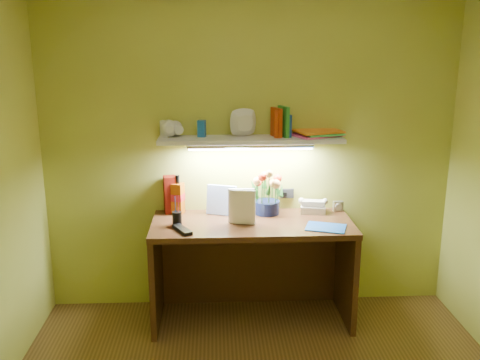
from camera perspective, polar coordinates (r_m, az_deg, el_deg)
The scene contains 13 objects.
desk at distance 3.87m, azimuth 1.29°, elevation -9.73°, with size 1.40×0.60×0.75m, color #35210E.
flower_bouquet at distance 3.87m, azimuth 2.89°, elevation -1.24°, with size 0.21×0.21×0.33m, color #0B1338, non-canonical shape.
telephone at distance 3.96m, azimuth 7.80°, elevation -2.69°, with size 0.18×0.13×0.11m, color beige, non-canonical shape.
desk_clock at distance 4.03m, azimuth 10.42°, elevation -2.75°, with size 0.07×0.04×0.07m, color #AFAEB3.
whisky_bottle at distance 3.90m, azimuth -6.64°, elevation -1.53°, with size 0.08×0.08×0.29m, color #A34507, non-canonical shape.
whisky_box at distance 3.93m, azimuth -7.46°, elevation -1.54°, with size 0.09×0.09×0.27m, color #590E06.
pen_cup at distance 3.67m, azimuth -6.75°, elevation -3.61°, with size 0.07×0.07×0.16m, color black.
art_card at distance 3.87m, azimuth -1.98°, elevation -2.15°, with size 0.21×0.04×0.21m, color white, non-canonical shape.
tv_remote at distance 3.57m, azimuth -6.18°, elevation -5.27°, with size 0.06×0.20×0.02m, color black.
blue_folder at distance 3.66m, azimuth 9.15°, elevation -5.01°, with size 0.26×0.19×0.01m, color blue.
desk_book_a at distance 3.67m, azimuth -1.16°, elevation -2.83°, with size 0.18×0.02×0.24m, color white.
desk_book_b at distance 3.67m, azimuth -1.26°, elevation -2.77°, with size 0.18×0.02×0.25m, color silver.
wall_shelf at distance 3.77m, azimuth 1.29°, elevation 4.90°, with size 1.33×0.36×0.25m.
Camera 1 is at (-0.26, -2.32, 1.96)m, focal length 40.00 mm.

